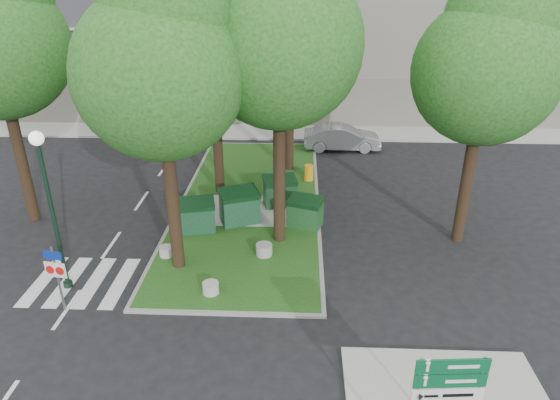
# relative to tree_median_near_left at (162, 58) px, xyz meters

# --- Properties ---
(ground) EXTENTS (120.00, 120.00, 0.00)m
(ground) POSITION_rel_tree_median_near_left_xyz_m (1.41, -2.56, -7.32)
(ground) COLOR black
(ground) RESTS_ON ground
(median_island) EXTENTS (6.00, 16.00, 0.12)m
(median_island) POSITION_rel_tree_median_near_left_xyz_m (1.91, 5.44, -7.26)
(median_island) COLOR #184915
(median_island) RESTS_ON ground
(median_kerb) EXTENTS (6.30, 16.30, 0.10)m
(median_kerb) POSITION_rel_tree_median_near_left_xyz_m (1.91, 5.44, -7.27)
(median_kerb) COLOR gray
(median_kerb) RESTS_ON ground
(building_sidewalk) EXTENTS (42.00, 3.00, 0.12)m
(building_sidewalk) POSITION_rel_tree_median_near_left_xyz_m (1.41, 15.94, -7.26)
(building_sidewalk) COLOR #999993
(building_sidewalk) RESTS_ON ground
(zebra_crossing) EXTENTS (5.00, 3.00, 0.01)m
(zebra_crossing) POSITION_rel_tree_median_near_left_xyz_m (-2.34, -1.06, -7.31)
(zebra_crossing) COLOR silver
(zebra_crossing) RESTS_ON ground
(tree_median_near_left) EXTENTS (5.20, 5.20, 10.53)m
(tree_median_near_left) POSITION_rel_tree_median_near_left_xyz_m (0.00, 0.00, 0.00)
(tree_median_near_left) COLOR black
(tree_median_near_left) RESTS_ON ground
(tree_median_near_right) EXTENTS (5.60, 5.60, 11.46)m
(tree_median_near_right) POSITION_rel_tree_median_near_left_xyz_m (3.50, 2.00, 0.67)
(tree_median_near_right) COLOR black
(tree_median_near_right) RESTS_ON ground
(tree_median_mid) EXTENTS (4.80, 4.80, 9.99)m
(tree_median_mid) POSITION_rel_tree_median_near_left_xyz_m (0.50, 6.50, -0.34)
(tree_median_mid) COLOR black
(tree_median_mid) RESTS_ON ground
(tree_median_far) EXTENTS (5.80, 5.80, 11.93)m
(tree_median_far) POSITION_rel_tree_median_near_left_xyz_m (3.70, 9.50, 1.00)
(tree_median_far) COLOR black
(tree_median_far) RESTS_ON ground
(tree_street_right) EXTENTS (5.00, 5.00, 10.06)m
(tree_street_right) POSITION_rel_tree_median_near_left_xyz_m (10.50, 2.50, -0.33)
(tree_street_right) COLOR black
(tree_street_right) RESTS_ON ground
(dumpster_a) EXTENTS (1.61, 1.28, 1.32)m
(dumpster_a) POSITION_rel_tree_median_near_left_xyz_m (0.10, 2.60, -6.56)
(dumpster_a) COLOR #0F3920
(dumpster_a) RESTS_ON median_island
(dumpster_b) EXTENTS (1.85, 1.58, 1.45)m
(dumpster_b) POSITION_rel_tree_median_near_left_xyz_m (1.70, 3.39, -6.50)
(dumpster_b) COLOR #113D24
(dumpster_b) RESTS_ON median_island
(dumpster_c) EXTENTS (1.63, 1.31, 1.34)m
(dumpster_c) POSITION_rel_tree_median_near_left_xyz_m (3.30, 5.07, -6.56)
(dumpster_c) COLOR #0F3317
(dumpster_c) RESTS_ON median_island
(dumpster_d) EXTENTS (1.60, 1.35, 1.26)m
(dumpster_d) POSITION_rel_tree_median_near_left_xyz_m (4.41, 3.12, -6.59)
(dumpster_d) COLOR #14411A
(dumpster_d) RESTS_ON median_island
(bollard_left) EXTENTS (0.51, 0.51, 0.36)m
(bollard_left) POSITION_rel_tree_median_near_left_xyz_m (-0.69, 0.56, -7.02)
(bollard_left) COLOR #A3A39E
(bollard_left) RESTS_ON median_island
(bollard_right) EXTENTS (0.60, 0.60, 0.43)m
(bollard_right) POSITION_rel_tree_median_near_left_xyz_m (2.90, 0.77, -6.98)
(bollard_right) COLOR gray
(bollard_right) RESTS_ON median_island
(bollard_mid) EXTENTS (0.53, 0.53, 0.38)m
(bollard_mid) POSITION_rel_tree_median_near_left_xyz_m (1.33, -1.67, -7.01)
(bollard_mid) COLOR #A7A8A2
(bollard_mid) RESTS_ON median_island
(litter_bin) EXTENTS (0.45, 0.45, 0.78)m
(litter_bin) POSITION_rel_tree_median_near_left_xyz_m (4.61, 7.95, -6.81)
(litter_bin) COLOR orange
(litter_bin) RESTS_ON median_island
(street_lamp) EXTENTS (0.43, 0.43, 5.44)m
(street_lamp) POSITION_rel_tree_median_near_left_xyz_m (-3.56, -1.35, -3.90)
(street_lamp) COLOR black
(street_lamp) RESTS_ON ground
(traffic_sign_pole) EXTENTS (0.69, 0.16, 2.30)m
(traffic_sign_pole) POSITION_rel_tree_median_near_left_xyz_m (-3.13, -2.62, -5.84)
(traffic_sign_pole) COLOR slate
(traffic_sign_pole) RESTS_ON ground
(directional_sign) EXTENTS (1.45, 0.19, 2.90)m
(directional_sign) POSITION_rel_tree_median_near_left_xyz_m (7.16, -7.56, -5.27)
(directional_sign) COLOR slate
(directional_sign) RESTS_ON sidewalk_corner
(car_white) EXTENTS (4.39, 2.22, 1.43)m
(car_white) POSITION_rel_tree_median_near_left_xyz_m (-5.77, 16.57, -6.60)
(car_white) COLOR white
(car_white) RESTS_ON ground
(car_silver) EXTENTS (4.44, 1.59, 1.46)m
(car_silver) POSITION_rel_tree_median_near_left_xyz_m (6.59, 12.94, -6.59)
(car_silver) COLOR gray
(car_silver) RESTS_ON ground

